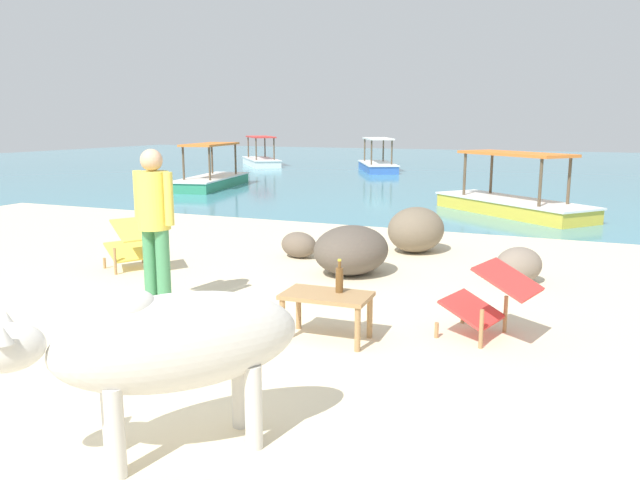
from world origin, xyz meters
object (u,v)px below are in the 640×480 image
Objects in this scene: person_standing at (154,217)px; boat_green at (211,178)px; boat_blue at (377,164)px; boat_white at (261,159)px; cow at (171,344)px; deck_chair_near at (489,297)px; deck_chair_far at (133,241)px; boat_yellow at (512,201)px; bottle at (339,279)px; low_bench_table at (327,301)px.

boat_green is (-6.09, 10.51, -0.70)m from person_standing.
boat_blue and boat_white have the same top height.
cow is at bearing -132.84° from person_standing.
cow is at bearing 77.70° from deck_chair_near.
cow reaches higher than deck_chair_far.
boat_green is (3.04, -8.74, 0.00)m from boat_white.
boat_yellow is (2.66, 8.35, -0.70)m from person_standing.
bottle is 1.32m from deck_chair_near.
deck_chair_far is (-3.23, 1.39, 0.04)m from low_bench_table.
deck_chair_near is 0.23× the size of boat_blue.
boat_yellow is (-0.60, 7.99, -0.13)m from deck_chair_near.
bottle is 0.34× the size of deck_chair_near.
boat_yellow is (11.78, -10.90, 0.00)m from boat_white.
boat_yellow reaches higher than low_bench_table.
person_standing is 8.79m from boat_yellow.
boat_blue is at bearing -53.06° from deck_chair_far.
cow is 24.16m from boat_white.
bottle is at bearing -153.93° from boat_green.
low_bench_table is 2.05m from person_standing.
boat_green reaches higher than bottle.
boat_green is (-7.94, 12.78, -0.40)m from cow.
bottle reaches higher than deck_chair_far.
boat_blue is at bearing -18.77° from boat_yellow.
low_bench_table is at bearing 170.71° from boat_blue.
bottle is at bearing 171.02° from boat_blue.
low_bench_table is at bearing -173.58° from deck_chair_far.
deck_chair_far is 17.37m from boat_blue.
boat_white is (-11.16, 19.37, -0.29)m from bottle.
deck_chair_near is 4.61m from deck_chair_far.
deck_chair_near reaches higher than low_bench_table.
cow is 1.72× the size of deck_chair_near.
bottle is 0.08× the size of boat_yellow.
boat_yellow is at bearing 85.83° from bottle.
boat_green is at bearing -104.37° from cow.
low_bench_table is at bearing -139.00° from cow.
deck_chair_far is (-3.13, 3.46, -0.27)m from cow.
boat_yellow is at bearing -9.58° from person_standing.
boat_yellow is (0.81, 10.62, -0.40)m from cow.
deck_chair_near is at bearing 21.43° from low_bench_table.
person_standing reaches higher than bottle.
cow is 0.43× the size of boat_yellow.
deck_chair_far is 0.24× the size of boat_green.
boat_green is at bearing 26.04° from boat_yellow.
boat_blue is (-3.47, 18.42, -0.70)m from person_standing.
boat_yellow is (3.94, 7.16, -0.13)m from deck_chair_far.
boat_green is (-2.62, -7.91, 0.00)m from boat_blue.
deck_chair_near is 19.27m from boat_blue.
person_standing is at bearing -97.11° from cow.
deck_chair_far is at bearing -164.03° from boat_green.
cow is 3.00m from deck_chair_near.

